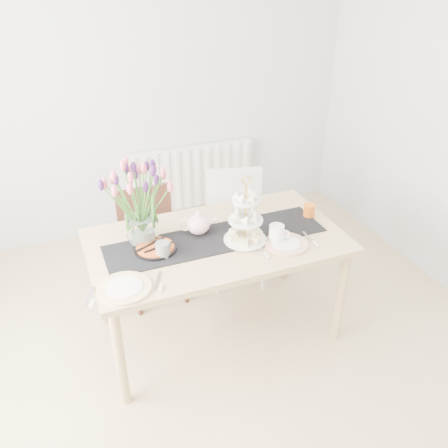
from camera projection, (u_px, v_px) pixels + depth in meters
name	position (u px, v px, depth m)	size (l,w,h in m)	color
room_shell	(234.00, 207.00, 2.19)	(4.50, 4.50, 4.50)	tan
radiator	(192.00, 177.00, 4.54)	(1.20, 0.08, 0.60)	white
dining_table	(217.00, 249.00, 3.03)	(1.60, 0.90, 0.75)	tan
chair_brown	(150.00, 236.00, 3.53)	(0.42, 0.42, 0.84)	#341812
chair_white	(236.00, 218.00, 3.71)	(0.53, 0.53, 0.88)	silver
table_runner	(217.00, 238.00, 2.99)	(1.40, 0.35, 0.01)	black
tulip_vase	(138.00, 193.00, 2.80)	(0.62, 0.62, 0.52)	silver
cake_stand	(245.00, 225.00, 2.91)	(0.27, 0.27, 0.39)	gold
teapot	(198.00, 224.00, 3.00)	(0.24, 0.19, 0.15)	white
cream_jug	(241.00, 205.00, 3.28)	(0.10, 0.10, 0.10)	white
tart_tin	(155.00, 249.00, 2.87)	(0.26, 0.26, 0.03)	black
mug_grey	(163.00, 250.00, 2.79)	(0.08, 0.08, 0.10)	slate
mug_white	(276.00, 234.00, 2.94)	(0.09, 0.09, 0.11)	white
mug_orange	(309.00, 211.00, 3.22)	(0.08, 0.08, 0.09)	orange
plate_left	(124.00, 288.00, 2.54)	(0.29, 0.29, 0.02)	white
plate_right	(286.00, 244.00, 2.93)	(0.27, 0.27, 0.01)	silver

